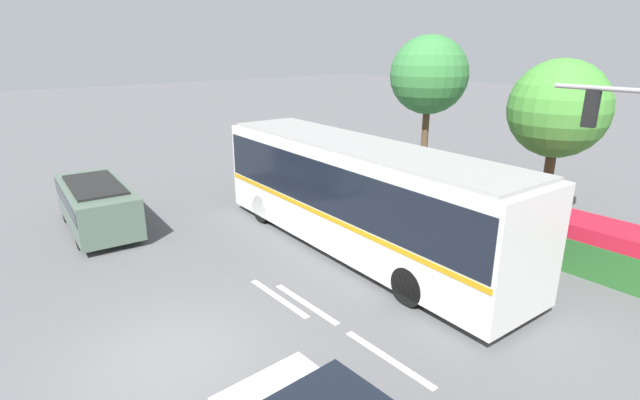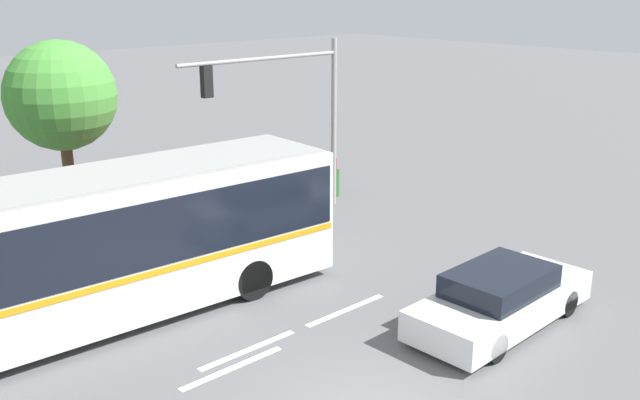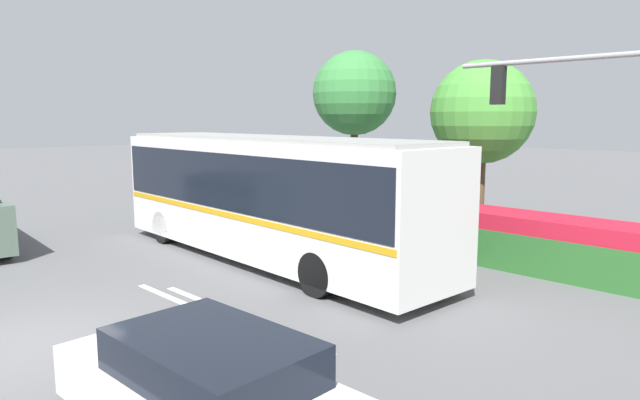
# 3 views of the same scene
# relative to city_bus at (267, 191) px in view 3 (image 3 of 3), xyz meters

# --- Properties ---
(ground_plane) EXTENTS (140.00, 140.00, 0.00)m
(ground_plane) POSITION_rel_city_bus_xyz_m (1.62, -6.71, -1.92)
(ground_plane) COLOR #5B5B5E
(city_bus) EXTENTS (11.57, 3.19, 3.37)m
(city_bus) POSITION_rel_city_bus_xyz_m (0.00, 0.00, 0.00)
(city_bus) COLOR silver
(city_bus) RESTS_ON ground
(sedan_foreground) EXTENTS (4.92, 1.97, 1.35)m
(sedan_foreground) POSITION_rel_city_bus_xyz_m (6.45, -6.11, -1.28)
(sedan_foreground) COLOR silver
(sedan_foreground) RESTS_ON ground
(flowering_hedge) EXTENTS (8.47, 1.52, 1.41)m
(flowering_hedge) POSITION_rel_city_bus_xyz_m (6.47, 4.20, -1.22)
(flowering_hedge) COLOR #286028
(flowering_hedge) RESTS_ON ground
(street_tree_left) EXTENTS (3.37, 3.37, 6.54)m
(street_tree_left) POSITION_rel_city_bus_xyz_m (-3.58, 7.58, 2.91)
(street_tree_left) COLOR brown
(street_tree_left) RESTS_ON ground
(street_tree_centre) EXTENTS (3.32, 3.32, 5.71)m
(street_tree_centre) POSITION_rel_city_bus_xyz_m (2.45, 6.96, 2.11)
(street_tree_centre) COLOR brown
(street_tree_centre) RESTS_ON ground
(lane_stripe_near) EXTENTS (2.40, 0.16, 0.01)m
(lane_stripe_near) POSITION_rel_city_bus_xyz_m (4.43, -3.30, -1.91)
(lane_stripe_near) COLOR silver
(lane_stripe_near) RESTS_ON ground
(lane_stripe_mid) EXTENTS (2.40, 0.16, 0.01)m
(lane_stripe_mid) POSITION_rel_city_bus_xyz_m (0.98, -3.64, -1.91)
(lane_stripe_mid) COLOR silver
(lane_stripe_mid) RESTS_ON ground
(lane_stripe_far) EXTENTS (2.40, 0.16, 0.01)m
(lane_stripe_far) POSITION_rel_city_bus_xyz_m (1.64, -3.27, -1.91)
(lane_stripe_far) COLOR silver
(lane_stripe_far) RESTS_ON ground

